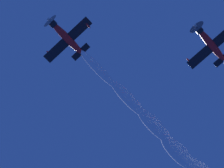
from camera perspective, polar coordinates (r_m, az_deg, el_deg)
The scene contains 3 objects.
airplane_lead at distance 76.15m, azimuth -5.28°, elevation 5.36°, with size 8.62×7.97×2.95m.
airplane_left_wingman at distance 76.12m, azimuth 11.15°, elevation 4.56°, with size 8.70×7.97×2.87m.
smoke_trail_lead at distance 89.10m, azimuth 8.89°, elevation -8.87°, with size 16.36×41.85×3.86m.
Camera 1 is at (-29.07, 11.29, 2.01)m, focal length 80.13 mm.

